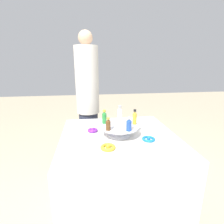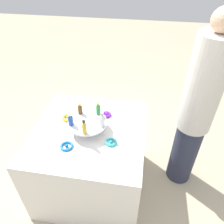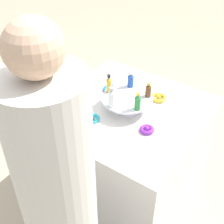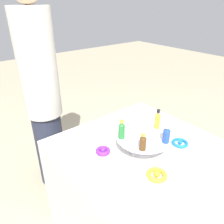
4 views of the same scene
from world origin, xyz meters
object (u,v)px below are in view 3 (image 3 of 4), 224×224
Objects in this scene: bottle_brown at (148,90)px; bottle_gold at (109,84)px; bottle_blue at (131,80)px; ribbon_bow_teal at (92,118)px; ribbon_bow_blue at (110,89)px; person_figure at (62,218)px; bottle_clear at (112,98)px; bottle_green at (138,102)px; display_stand at (127,101)px; ribbon_bow_gold at (159,98)px; ribbon_bow_purple at (147,129)px.

bottle_brown is 0.25m from bottle_gold.
ribbon_bow_teal is (0.33, -0.06, -0.13)m from bottle_blue.
person_figure reaches higher than ribbon_bow_blue.
bottle_blue is at bearing -174.60° from bottle_clear.
bottle_gold is 1.08× the size of bottle_green.
person_figure is at bearing 23.53° from bottle_gold.
display_stand is 0.16m from bottle_green.
ribbon_bow_teal is (0.42, -0.23, -0.00)m from ribbon_bow_gold.
bottle_green is at bearing -0.61° from ribbon_bow_gold.
ribbon_bow_gold is at bearing 151.33° from ribbon_bow_teal.
bottle_blue is 0.79× the size of bottle_clear.
bottle_green reaches higher than ribbon_bow_teal.
ribbon_bow_teal is (0.15, -0.23, -0.13)m from bottle_green.
bottle_gold is at bearing -106.82° from ribbon_bow_purple.
bottle_green reaches higher than bottle_blue.
ribbon_bow_blue is at bearing -163.67° from ribbon_bow_teal.
ribbon_bow_blue is at bearing -88.38° from bottle_blue.
bottle_clear reaches higher than ribbon_bow_purple.
bottle_blue is 0.38m from ribbon_bow_purple.
bottle_green is 0.82m from person_figure.
bottle_gold is at bearing -66.60° from bottle_brown.
person_figure reaches higher than bottle_brown.
bottle_gold reaches higher than ribbon_bow_purple.
bottle_blue reaches higher than ribbon_bow_blue.
bottle_brown is at bearing -150.74° from ribbon_bow_purple.
bottle_clear is at bearing -87.11° from ribbon_bow_purple.
ribbon_bow_blue is at bearing -119.35° from bottle_green.
ribbon_bow_gold is at bearing -8.85° from person_figure.
bottle_clear reaches higher than bottle_blue.
bottle_gold reaches higher than bottle_brown.
bottle_brown is at bearing -6.96° from person_figure.
ribbon_bow_purple is at bearing -13.09° from person_figure.
bottle_green is at bearing 5.40° from bottle_brown.
bottle_green is 0.40m from ribbon_bow_blue.
bottle_blue is 1.15× the size of ribbon_bow_teal.
bottle_clear is 1.16× the size of bottle_green.
bottle_green reaches higher than display_stand.
bottle_gold is 0.95m from person_figure.
ribbon_bow_gold is at bearing 151.33° from display_stand.
display_stand is 0.25m from ribbon_bow_blue.
bottle_green is at bearing 122.39° from ribbon_bow_teal.
ribbon_bow_purple is 0.05× the size of person_figure.
bottle_brown is 0.15m from bottle_green.
ribbon_bow_gold is (-0.22, 0.25, -0.14)m from bottle_gold.
bottle_gold is 0.25m from bottle_green.
bottle_green is at bearing 60.65° from ribbon_bow_blue.
ribbon_bow_blue is 0.06× the size of person_figure.
bottle_green reaches higher than ribbon_bow_gold.
bottle_brown is at bearing 144.34° from ribbon_bow_teal.
bottle_gold is 1.24× the size of ribbon_bow_blue.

